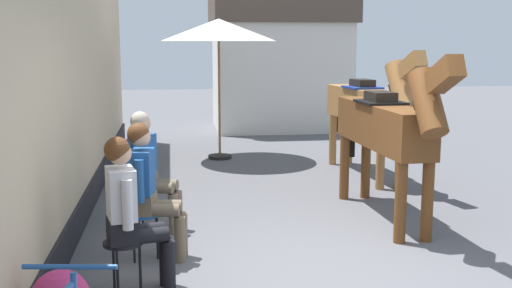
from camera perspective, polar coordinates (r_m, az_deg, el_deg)
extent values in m
plane|color=#56565B|center=(8.86, 0.97, -4.75)|extent=(40.00, 40.00, 0.00)
cube|color=#CCB793|center=(7.10, -17.87, 5.18)|extent=(0.30, 14.00, 3.40)
cube|color=black|center=(7.36, -17.12, -6.69)|extent=(0.34, 14.00, 0.36)
cube|color=silver|center=(15.57, 2.21, 6.24)|extent=(3.20, 2.40, 2.60)
cube|color=brown|center=(15.57, 2.25, 12.68)|extent=(3.40, 2.60, 0.90)
cylinder|color=black|center=(5.49, -12.18, -8.91)|extent=(0.34, 0.34, 0.03)
cylinder|color=black|center=(5.58, -10.65, -11.14)|extent=(0.02, 0.02, 0.45)
cylinder|color=black|center=(5.67, -12.99, -10.90)|extent=(0.02, 0.02, 0.45)
cylinder|color=black|center=(5.44, -12.65, -11.76)|extent=(0.02, 0.02, 0.45)
cube|color=black|center=(5.45, -12.22, -7.77)|extent=(0.30, 0.36, 0.20)
cube|color=silver|center=(5.37, -12.34, -4.50)|extent=(0.29, 0.38, 0.44)
sphere|color=tan|center=(5.29, -12.48, -0.82)|extent=(0.20, 0.20, 0.20)
sphere|color=#593319|center=(5.29, -12.70, -0.51)|extent=(0.22, 0.22, 0.22)
cylinder|color=black|center=(5.57, -10.37, -7.87)|extent=(0.40, 0.21, 0.13)
cylinder|color=black|center=(5.70, -8.37, -10.60)|extent=(0.11, 0.11, 0.46)
cylinder|color=black|center=(5.42, -10.07, -8.36)|extent=(0.40, 0.21, 0.13)
cylinder|color=black|center=(5.55, -8.02, -11.14)|extent=(0.11, 0.11, 0.46)
cylinder|color=silver|center=(5.57, -12.41, -4.51)|extent=(0.09, 0.09, 0.42)
cylinder|color=silver|center=(5.19, -11.79, -5.53)|extent=(0.09, 0.09, 0.42)
cylinder|color=#194C99|center=(6.32, -10.40, -6.40)|extent=(0.34, 0.34, 0.03)
cylinder|color=black|center=(6.36, -9.09, -8.51)|extent=(0.02, 0.02, 0.45)
cylinder|color=black|center=(6.51, -10.73, -8.12)|extent=(0.02, 0.02, 0.45)
cylinder|color=black|center=(6.29, -11.19, -8.79)|extent=(0.02, 0.02, 0.45)
cube|color=brown|center=(6.29, -10.43, -5.39)|extent=(0.29, 0.35, 0.20)
cube|color=#1E4C8C|center=(6.21, -10.52, -2.54)|extent=(0.27, 0.37, 0.44)
sphere|color=tan|center=(6.15, -10.62, 0.66)|extent=(0.20, 0.20, 0.20)
sphere|color=#593319|center=(6.15, -10.81, 0.93)|extent=(0.22, 0.22, 0.22)
cylinder|color=brown|center=(6.34, -8.59, -5.68)|extent=(0.40, 0.19, 0.13)
cylinder|color=brown|center=(6.39, -6.82, -8.31)|extent=(0.11, 0.11, 0.46)
cylinder|color=brown|center=(6.19, -8.84, -6.06)|extent=(0.40, 0.19, 0.13)
cylinder|color=brown|center=(6.24, -7.03, -8.75)|extent=(0.11, 0.11, 0.46)
cylinder|color=#1E4C8C|center=(6.41, -9.97, -2.60)|extent=(0.09, 0.09, 0.42)
cylinder|color=#1E4C8C|center=(6.03, -10.71, -3.40)|extent=(0.09, 0.09, 0.42)
cylinder|color=black|center=(7.28, -10.32, -4.27)|extent=(0.34, 0.34, 0.03)
cylinder|color=black|center=(7.29, -9.23, -6.17)|extent=(0.02, 0.02, 0.45)
cylinder|color=black|center=(7.48, -10.42, -5.81)|extent=(0.02, 0.02, 0.45)
cylinder|color=black|center=(7.26, -11.13, -6.30)|extent=(0.02, 0.02, 0.45)
cube|color=brown|center=(7.26, -10.34, -3.39)|extent=(0.33, 0.38, 0.20)
cube|color=#1E4C8C|center=(7.19, -10.42, -0.90)|extent=(0.32, 0.39, 0.44)
sphere|color=tan|center=(7.14, -10.50, 1.86)|extent=(0.20, 0.20, 0.20)
sphere|color=#B2A38E|center=(7.14, -10.66, 2.11)|extent=(0.22, 0.22, 0.22)
cylinder|color=brown|center=(7.27, -8.70, -3.71)|extent=(0.40, 0.25, 0.13)
cylinder|color=brown|center=(7.29, -7.23, -6.09)|extent=(0.11, 0.11, 0.46)
cylinder|color=brown|center=(7.13, -9.14, -4.00)|extent=(0.40, 0.25, 0.13)
cylinder|color=brown|center=(7.14, -7.64, -6.42)|extent=(0.11, 0.11, 0.46)
cylinder|color=#1E4C8C|center=(7.38, -9.69, -1.02)|extent=(0.09, 0.09, 0.42)
cylinder|color=#1E4C8C|center=(7.01, -10.85, -1.60)|extent=(0.09, 0.09, 0.42)
cube|color=brown|center=(7.70, 11.60, 1.70)|extent=(0.52, 2.21, 0.52)
cylinder|color=brown|center=(7.02, 15.54, -5.12)|extent=(0.13, 0.13, 0.90)
cylinder|color=brown|center=(6.89, 13.20, -5.29)|extent=(0.13, 0.13, 0.90)
cylinder|color=brown|center=(8.76, 10.10, -2.04)|extent=(0.13, 0.13, 0.90)
cylinder|color=brown|center=(8.66, 8.17, -2.12)|extent=(0.13, 0.13, 0.90)
cylinder|color=brown|center=(6.56, 15.56, 3.66)|extent=(0.30, 0.64, 0.73)
cube|color=brown|center=(6.24, 17.04, 6.14)|extent=(0.20, 0.53, 0.40)
cube|color=black|center=(6.57, 15.54, 4.90)|extent=(0.06, 0.63, 0.48)
cylinder|color=black|center=(8.80, 8.83, 0.92)|extent=(0.10, 0.10, 0.65)
cube|color=black|center=(7.76, 11.40, 3.81)|extent=(0.52, 0.62, 0.03)
cube|color=black|center=(7.76, 11.42, 4.33)|extent=(0.30, 0.45, 0.12)
cube|color=#9E6B38|center=(10.15, 9.96, 3.59)|extent=(0.68, 2.23, 0.52)
cylinder|color=#9E6B38|center=(9.44, 13.12, -1.31)|extent=(0.13, 0.13, 0.90)
cylinder|color=#9E6B38|center=(9.31, 11.42, -1.40)|extent=(0.13, 0.13, 0.90)
cylinder|color=#9E6B38|center=(11.18, 8.58, 0.48)|extent=(0.13, 0.13, 0.90)
cylinder|color=#9E6B38|center=(11.06, 7.10, 0.42)|extent=(0.13, 0.13, 0.90)
cylinder|color=#9E6B38|center=(9.04, 13.14, 5.26)|extent=(0.35, 0.66, 0.73)
cube|color=#9E6B38|center=(8.72, 14.24, 7.09)|extent=(0.24, 0.54, 0.40)
cube|color=black|center=(9.05, 13.12, 6.16)|extent=(0.11, 0.63, 0.48)
cylinder|color=black|center=(11.22, 7.55, 2.79)|extent=(0.11, 0.11, 0.65)
cube|color=navy|center=(10.22, 9.78, 5.18)|extent=(0.56, 0.65, 0.03)
cube|color=black|center=(10.21, 9.79, 5.57)|extent=(0.33, 0.47, 0.12)
cylinder|color=#235199|center=(3.45, -16.80, -10.80)|extent=(0.50, 0.10, 0.03)
cylinder|color=black|center=(11.63, -3.35, -1.18)|extent=(0.44, 0.44, 0.06)
cylinder|color=olive|center=(11.48, -3.40, 4.08)|extent=(0.04, 0.04, 2.20)
cone|color=silver|center=(11.43, -3.47, 10.48)|extent=(2.10, 2.10, 0.40)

